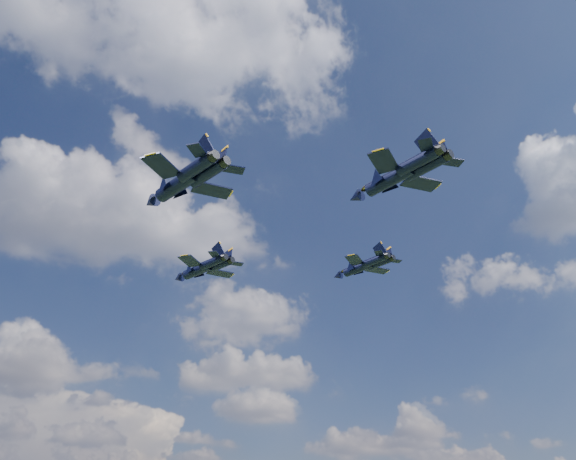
{
  "coord_description": "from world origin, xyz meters",
  "views": [
    {
      "loc": [
        -14.91,
        -69.55,
        20.5
      ],
      "look_at": [
        1.63,
        4.06,
        60.84
      ],
      "focal_mm": 35.0,
      "sensor_mm": 36.0,
      "label": 1
    }
  ],
  "objects_px": {
    "jet_lead": "(196,271)",
    "jet_right": "(356,268)",
    "jet_left": "(175,186)",
    "jet_slot": "(387,181)"
  },
  "relations": [
    {
      "from": "jet_lead",
      "to": "jet_left",
      "type": "height_order",
      "value": "jet_lead"
    },
    {
      "from": "jet_left",
      "to": "jet_slot",
      "type": "distance_m",
      "value": 28.29
    },
    {
      "from": "jet_lead",
      "to": "jet_slot",
      "type": "distance_m",
      "value": 41.98
    },
    {
      "from": "jet_left",
      "to": "jet_lead",
      "type": "bearing_deg",
      "value": 47.52
    },
    {
      "from": "jet_lead",
      "to": "jet_left",
      "type": "distance_m",
      "value": 28.79
    },
    {
      "from": "jet_lead",
      "to": "jet_right",
      "type": "relative_size",
      "value": 1.11
    },
    {
      "from": "jet_lead",
      "to": "jet_right",
      "type": "xyz_separation_m",
      "value": [
        27.42,
        -8.26,
        -0.49
      ]
    },
    {
      "from": "jet_slot",
      "to": "jet_left",
      "type": "bearing_deg",
      "value": 136.36
    },
    {
      "from": "jet_lead",
      "to": "jet_left",
      "type": "xyz_separation_m",
      "value": [
        -5.01,
        -28.34,
        -0.43
      ]
    },
    {
      "from": "jet_left",
      "to": "jet_slot",
      "type": "height_order",
      "value": "jet_slot"
    }
  ]
}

